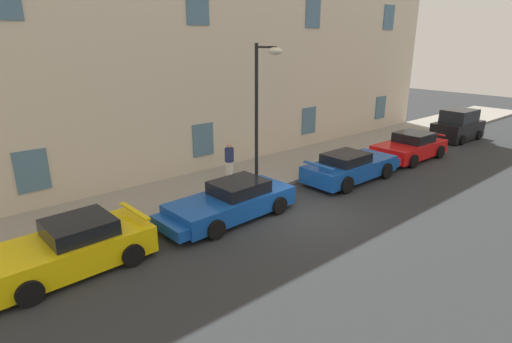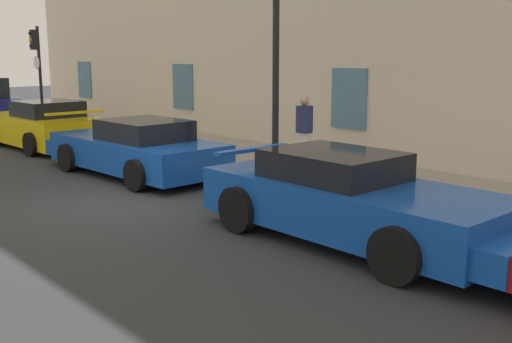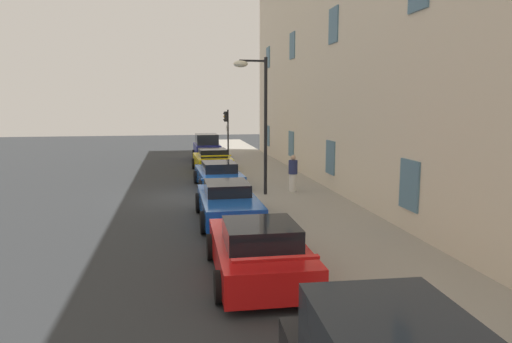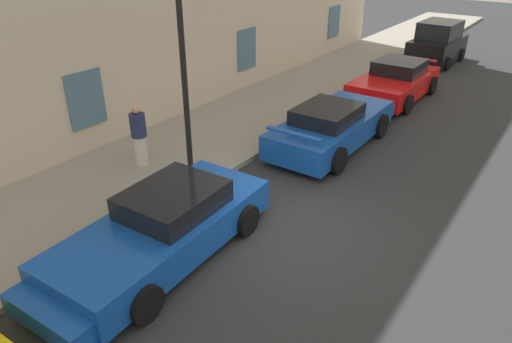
% 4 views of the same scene
% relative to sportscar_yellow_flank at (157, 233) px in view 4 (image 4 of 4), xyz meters
% --- Properties ---
extents(ground_plane, '(80.00, 80.00, 0.00)m').
position_rel_sportscar_yellow_flank_xyz_m(ground_plane, '(2.25, -1.48, -0.57)').
color(ground_plane, '#2B2D30').
extents(sidewalk, '(60.00, 3.88, 0.14)m').
position_rel_sportscar_yellow_flank_xyz_m(sidewalk, '(2.25, 2.95, -0.50)').
color(sidewalk, gray).
rests_on(sidewalk, ground).
extents(sportscar_yellow_flank, '(5.10, 2.25, 1.28)m').
position_rel_sportscar_yellow_flank_xyz_m(sportscar_yellow_flank, '(0.00, 0.00, 0.00)').
color(sportscar_yellow_flank, '#144CB2').
rests_on(sportscar_yellow_flank, ground).
extents(sportscar_white_middle, '(5.11, 2.10, 1.30)m').
position_rel_sportscar_yellow_flank_xyz_m(sportscar_white_middle, '(6.76, -0.24, 0.03)').
color(sportscar_white_middle, '#144CB2').
rests_on(sportscar_white_middle, ground).
extents(sportscar_tail_end, '(4.72, 2.27, 1.35)m').
position_rel_sportscar_yellow_flank_xyz_m(sportscar_tail_end, '(11.66, -0.13, 0.03)').
color(sportscar_tail_end, red).
rests_on(sportscar_tail_end, ground).
extents(hatchback_parked, '(3.61, 2.05, 1.89)m').
position_rel_sportscar_yellow_flank_xyz_m(hatchback_parked, '(18.04, 0.17, 0.27)').
color(hatchback_parked, black).
rests_on(hatchback_parked, ground).
extents(street_lamp, '(0.44, 1.42, 5.74)m').
position_rel_sportscar_yellow_flank_xyz_m(street_lamp, '(2.85, 1.36, 3.53)').
color(street_lamp, black).
rests_on(street_lamp, sidewalk).
extents(pedestrian_admiring, '(0.53, 0.53, 1.62)m').
position_rel_sportscar_yellow_flank_xyz_m(pedestrian_admiring, '(2.42, 3.10, 0.38)').
color(pedestrian_admiring, silver).
rests_on(pedestrian_admiring, sidewalk).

